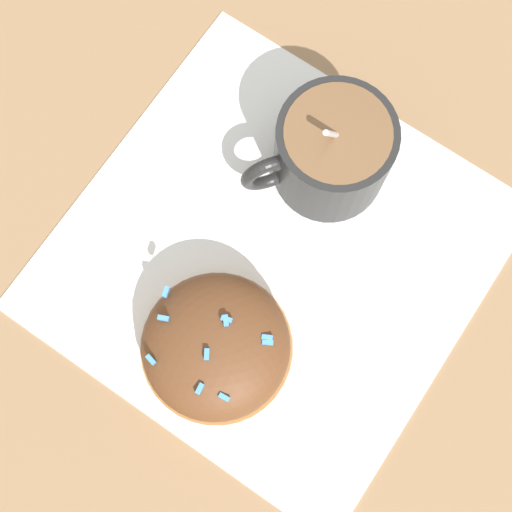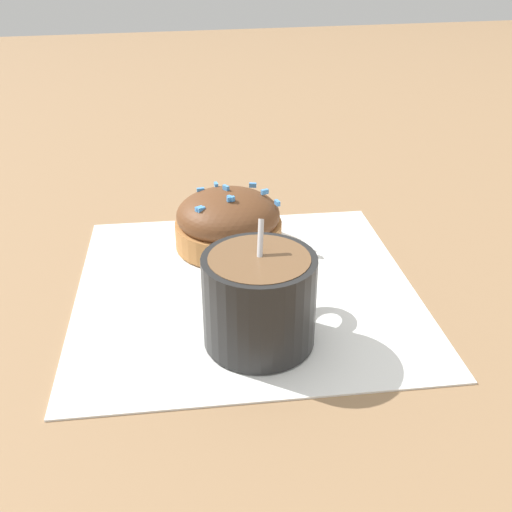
% 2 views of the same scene
% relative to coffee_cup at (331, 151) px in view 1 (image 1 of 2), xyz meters
% --- Properties ---
extents(ground_plane, '(3.00, 3.00, 0.00)m').
position_rel_coffee_cup_xyz_m(ground_plane, '(0.08, -0.00, -0.04)').
color(ground_plane, '#93704C').
extents(paper_napkin, '(0.31, 0.31, 0.00)m').
position_rel_coffee_cup_xyz_m(paper_napkin, '(0.08, -0.00, -0.04)').
color(paper_napkin, white).
rests_on(paper_napkin, ground_plane).
extents(coffee_cup, '(0.09, 0.09, 0.09)m').
position_rel_coffee_cup_xyz_m(coffee_cup, '(0.00, 0.00, 0.00)').
color(coffee_cup, black).
rests_on(coffee_cup, paper_napkin).
extents(frosted_pastry, '(0.10, 0.10, 0.06)m').
position_rel_coffee_cup_xyz_m(frosted_pastry, '(0.15, -0.01, -0.01)').
color(frosted_pastry, '#B2753D').
rests_on(frosted_pastry, paper_napkin).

